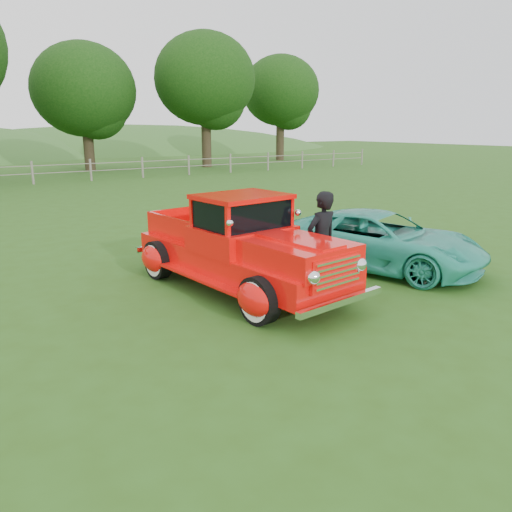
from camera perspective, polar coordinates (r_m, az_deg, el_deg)
ground at (r=8.42m, az=5.23°, el=-5.91°), size 140.00×140.00×0.00m
fence_line at (r=28.62m, az=-24.19°, el=8.68°), size 48.00×0.12×1.20m
tree_near_east at (r=36.55m, az=-19.06°, el=17.50°), size 6.80×6.80×8.33m
tree_mid_east at (r=37.81m, az=-5.86°, el=19.47°), size 7.20×7.20×9.44m
tree_far_east at (r=45.18m, az=2.84°, el=18.33°), size 6.60×6.60×8.86m
red_pickup at (r=9.11m, az=-1.83°, el=0.96°), size 2.59×5.13×1.78m
teal_sedan at (r=10.87m, az=13.95°, el=1.75°), size 3.33×4.76×1.21m
man at (r=9.10m, az=7.47°, el=1.63°), size 0.70×0.49×1.84m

